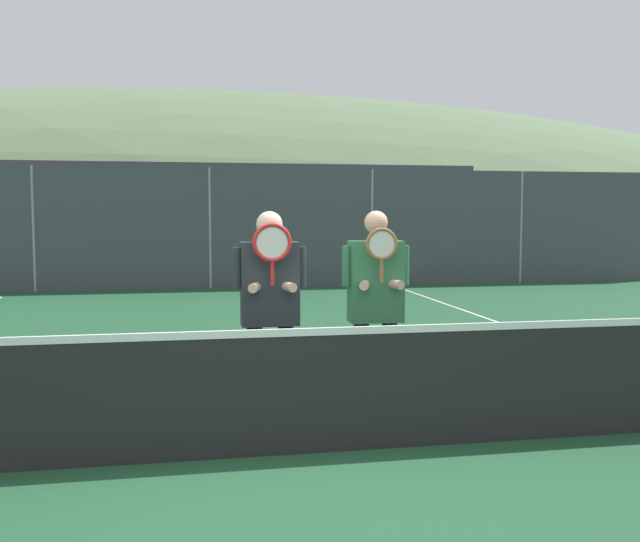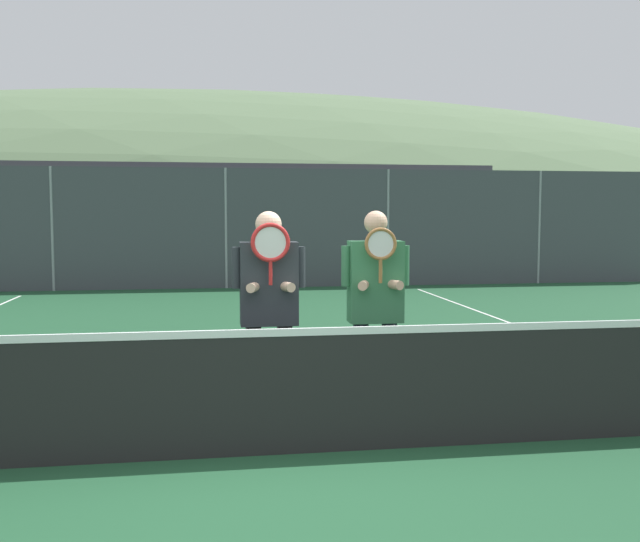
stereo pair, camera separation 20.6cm
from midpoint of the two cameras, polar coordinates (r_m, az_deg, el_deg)
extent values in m
plane|color=#1E4C2D|center=(5.46, -5.43, -14.51)|extent=(120.00, 120.00, 0.00)
ellipsoid|color=#5B7551|center=(62.33, -10.24, 2.92)|extent=(114.28, 63.49, 22.22)
cube|color=#9EA3A8|center=(24.05, -10.19, 3.78)|extent=(16.72, 5.00, 2.91)
cube|color=#4C4C51|center=(24.08, -10.25, 7.68)|extent=(17.22, 5.50, 0.36)
cylinder|color=gray|center=(17.47, -22.27, 3.12)|extent=(0.06, 0.06, 2.86)
cylinder|color=gray|center=(17.12, -9.13, 3.39)|extent=(0.06, 0.06, 2.86)
cylinder|color=gray|center=(17.68, 3.85, 3.47)|extent=(0.06, 0.06, 2.86)
cylinder|color=gray|center=(19.06, 15.49, 3.40)|extent=(0.06, 0.06, 2.86)
cube|color=#42474C|center=(17.12, -9.13, 3.39)|extent=(23.79, 0.02, 2.86)
cube|color=black|center=(5.33, -5.47, -9.97)|extent=(11.79, 0.02, 0.89)
cube|color=white|center=(5.23, -5.51, -4.98)|extent=(11.79, 0.03, 0.06)
cube|color=white|center=(9.67, 20.26, -6.28)|extent=(0.05, 16.00, 0.01)
cylinder|color=black|center=(5.99, -6.24, -8.45)|extent=(0.13, 0.13, 0.87)
cylinder|color=black|center=(6.02, -3.75, -8.38)|extent=(0.13, 0.13, 0.87)
cube|color=#282D33|center=(5.88, -5.04, -1.02)|extent=(0.47, 0.22, 0.69)
sphere|color=#DBB293|center=(5.85, -5.08, 3.73)|extent=(0.22, 0.22, 0.22)
cylinder|color=#282D33|center=(5.85, -7.60, 0.25)|extent=(0.08, 0.08, 0.34)
cylinder|color=#282D33|center=(5.90, -2.52, 0.32)|extent=(0.08, 0.08, 0.34)
cylinder|color=#DBB293|center=(5.78, -6.12, -1.27)|extent=(0.16, 0.27, 0.08)
cylinder|color=#DBB293|center=(5.80, -3.79, -1.23)|extent=(0.16, 0.27, 0.08)
cylinder|color=red|center=(5.69, -4.87, -0.14)|extent=(0.03, 0.03, 0.20)
torus|color=red|center=(5.68, -4.89, 2.28)|extent=(0.32, 0.03, 0.32)
cylinder|color=silver|center=(5.68, -4.89, 2.28)|extent=(0.26, 0.00, 0.26)
cylinder|color=#232838|center=(6.13, 2.33, -8.12)|extent=(0.13, 0.13, 0.87)
cylinder|color=#232838|center=(6.19, 4.59, -8.01)|extent=(0.13, 0.13, 0.87)
cube|color=#337047|center=(6.04, 3.50, -0.84)|extent=(0.45, 0.22, 0.69)
sphere|color=tan|center=(6.01, 3.53, 3.90)|extent=(0.20, 0.20, 0.20)
cylinder|color=#337047|center=(5.97, 1.17, 0.40)|extent=(0.08, 0.08, 0.34)
cylinder|color=#337047|center=(6.09, 5.80, 0.47)|extent=(0.08, 0.08, 0.34)
cylinder|color=tan|center=(5.92, 2.66, -1.08)|extent=(0.16, 0.27, 0.08)
cylinder|color=tan|center=(5.98, 4.76, -1.04)|extent=(0.16, 0.27, 0.08)
cylinder|color=#936033|center=(5.85, 3.94, 0.02)|extent=(0.03, 0.03, 0.20)
torus|color=#936033|center=(5.84, 3.95, 2.18)|extent=(0.27, 0.03, 0.27)
cylinder|color=silver|center=(5.84, 3.95, 2.18)|extent=(0.22, 0.00, 0.22)
cylinder|color=black|center=(19.01, -23.96, -0.25)|extent=(0.60, 0.16, 0.60)
cylinder|color=black|center=(20.82, -22.78, 0.18)|extent=(0.60, 0.16, 0.60)
cube|color=navy|center=(19.46, -12.28, 1.40)|extent=(4.68, 1.84, 0.85)
cube|color=#2D3842|center=(19.43, -12.32, 3.69)|extent=(2.57, 1.69, 0.70)
cylinder|color=black|center=(18.57, -7.64, 0.00)|extent=(0.60, 0.16, 0.60)
cylinder|color=black|center=(20.44, -7.92, 0.42)|extent=(0.60, 0.16, 0.60)
cylinder|color=black|center=(18.66, -17.01, -0.14)|extent=(0.60, 0.16, 0.60)
cylinder|color=black|center=(20.52, -16.43, 0.29)|extent=(0.60, 0.16, 0.60)
cube|color=#B2B7BC|center=(19.91, 3.20, 1.51)|extent=(4.57, 1.76, 0.81)
cube|color=#2D3842|center=(19.88, 3.21, 3.64)|extent=(2.52, 1.62, 0.66)
cylinder|color=black|center=(19.49, 8.08, 0.21)|extent=(0.60, 0.16, 0.60)
cylinder|color=black|center=(21.20, 6.52, 0.58)|extent=(0.60, 0.16, 0.60)
cylinder|color=black|center=(18.75, -0.56, 0.08)|extent=(0.60, 0.16, 0.60)
cylinder|color=black|center=(20.52, -1.44, 0.48)|extent=(0.60, 0.16, 0.60)
cube|color=navy|center=(22.02, 16.37, 1.62)|extent=(4.52, 1.89, 0.80)
cube|color=#2D3842|center=(22.00, 16.42, 3.52)|extent=(2.49, 1.74, 0.66)
cylinder|color=black|center=(21.92, 20.92, 0.44)|extent=(0.60, 0.16, 0.60)
cylinder|color=black|center=(23.58, 18.47, 0.78)|extent=(0.60, 0.16, 0.60)
cylinder|color=black|center=(20.54, 13.91, 0.35)|extent=(0.60, 0.16, 0.60)
cylinder|color=black|center=(22.30, 11.86, 0.71)|extent=(0.60, 0.16, 0.60)
camera|label=1|loc=(0.10, -90.97, -0.08)|focal=40.00mm
camera|label=2|loc=(0.10, 89.03, 0.08)|focal=40.00mm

